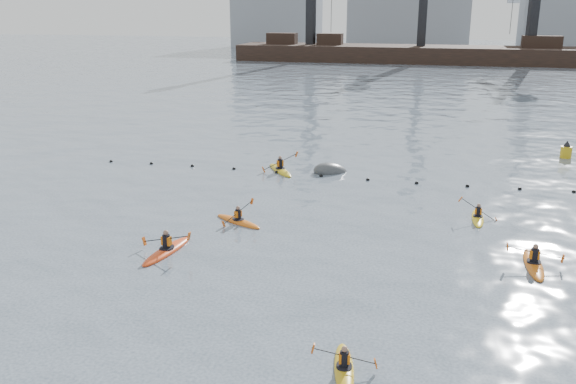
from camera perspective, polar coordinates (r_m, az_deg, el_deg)
name	(u,v)px	position (r m, az deg, el deg)	size (l,w,h in m)	color
ground	(236,380)	(18.56, -4.93, -17.16)	(400.00, 400.00, 0.00)	#3C4658
float_line	(345,177)	(38.83, 5.33, 1.39)	(33.24, 0.73, 0.24)	black
barge_pier	(419,52)	(124.85, 12.17, 12.66)	(72.00, 19.30, 29.50)	black
skyline	(439,12)	(164.75, 13.92, 16.06)	(141.00, 28.00, 22.00)	gray
kayaker_0	(167,250)	(27.53, -11.27, -5.32)	(2.48, 3.72, 1.25)	#E14115
kayaker_1	(344,368)	(18.93, 5.27, -16.09)	(1.97, 2.98, 1.00)	gold
kayaker_2	(238,221)	(30.75, -4.68, -2.68)	(2.99, 2.00, 1.16)	#D66214
kayaker_3	(478,217)	(32.61, 17.33, -2.27)	(2.06, 2.91, 1.26)	yellow
kayaker_4	(534,263)	(27.63, 21.99, -6.21)	(2.36, 3.48, 1.11)	#CA6113
kayaker_5	(280,169)	(40.21, -0.74, 2.13)	(2.71, 3.39, 1.37)	gold
mooring_buoy	(331,172)	(40.10, 4.00, 1.88)	(2.42, 1.43, 1.21)	#393B3E
nav_buoy	(566,152)	(48.05, 24.58, 3.43)	(0.78, 0.78, 1.42)	gold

